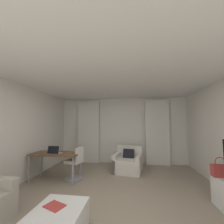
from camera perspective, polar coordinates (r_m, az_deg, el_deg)
ground_plane at (r=3.15m, az=0.06°, el=-34.46°), size 12.00×12.00×0.00m
wall_window at (r=5.76m, az=4.06°, el=-7.37°), size 5.12×0.06×2.60m
ceiling at (r=2.94m, az=0.06°, el=16.54°), size 5.12×6.12×0.06m
curtain_left_panel at (r=5.89m, az=-9.63°, el=-7.75°), size 0.90×0.06×2.50m
curtain_right_panel at (r=5.71m, az=18.00°, el=-7.68°), size 0.90×0.06×2.50m
armchair at (r=4.93m, az=6.56°, el=-19.90°), size 1.00×0.98×0.79m
desk at (r=4.43m, az=-21.79°, el=-16.00°), size 1.33×0.66×0.74m
desk_chair at (r=4.35m, az=-14.78°, el=-20.19°), size 0.48×0.48×0.88m
laptop at (r=4.30m, az=-22.35°, el=-14.87°), size 0.33×0.26×0.22m
coffee_table at (r=2.58m, az=-21.25°, el=-36.56°), size 0.69×0.75×0.38m
magazine_open at (r=2.55m, az=-22.36°, el=-31.92°), size 0.33×0.29×0.01m
handbag_primary at (r=3.57m, az=37.89°, el=-18.22°), size 0.30×0.14×0.37m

